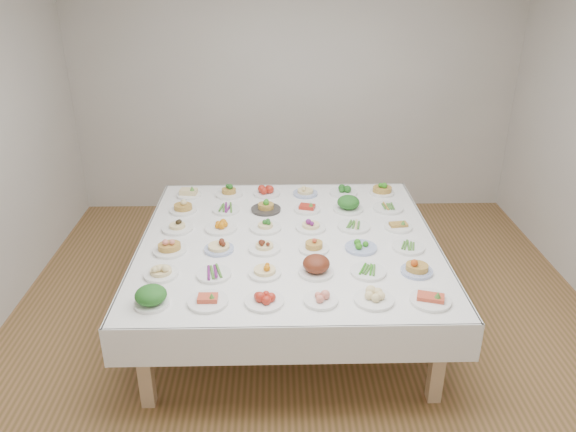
{
  "coord_description": "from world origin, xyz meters",
  "views": [
    {
      "loc": [
        -0.23,
        -3.8,
        2.77
      ],
      "look_at": [
        -0.13,
        0.28,
        0.88
      ],
      "focal_mm": 35.0,
      "sensor_mm": 36.0,
      "label": 1
    }
  ],
  "objects_px": {
    "dish_35": "(382,188)",
    "display_table": "(288,246)",
    "dish_18": "(177,223)",
    "dish_0": "(151,296)"
  },
  "relations": [
    {
      "from": "display_table",
      "to": "dish_18",
      "type": "relative_size",
      "value": 9.22
    },
    {
      "from": "dish_18",
      "to": "dish_35",
      "type": "xyz_separation_m",
      "value": [
        1.8,
        0.72,
        0.01
      ]
    },
    {
      "from": "dish_0",
      "to": "dish_35",
      "type": "distance_m",
      "value": 2.54
    },
    {
      "from": "dish_0",
      "to": "dish_18",
      "type": "relative_size",
      "value": 0.93
    },
    {
      "from": "dish_0",
      "to": "display_table",
      "type": "bearing_deg",
      "value": 45.15
    },
    {
      "from": "dish_0",
      "to": "dish_35",
      "type": "height_order",
      "value": "dish_0"
    },
    {
      "from": "display_table",
      "to": "dish_18",
      "type": "bearing_deg",
      "value": 168.27
    },
    {
      "from": "dish_35",
      "to": "display_table",
      "type": "bearing_deg",
      "value": -134.83
    },
    {
      "from": "dish_0",
      "to": "dish_35",
      "type": "relative_size",
      "value": 1.05
    },
    {
      "from": "dish_0",
      "to": "dish_18",
      "type": "bearing_deg",
      "value": 90.2
    }
  ]
}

